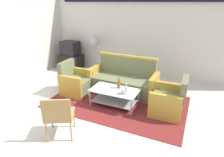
{
  "coord_description": "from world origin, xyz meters",
  "views": [
    {
      "loc": [
        1.67,
        -3.0,
        2.32
      ],
      "look_at": [
        -0.06,
        0.77,
        0.65
      ],
      "focal_mm": 30.97,
      "sensor_mm": 36.0,
      "label": 1
    }
  ],
  "objects_px": {
    "pedestal_fan": "(95,43)",
    "wicker_chair": "(59,114)",
    "armchair_right": "(169,102)",
    "couch": "(123,81)",
    "bottle_clear": "(126,90)",
    "tv_stand": "(71,61)",
    "armchair_left": "(76,83)",
    "television": "(70,48)",
    "coffee_table": "(114,95)",
    "bottle_brown": "(119,84)",
    "cup": "(123,91)"
  },
  "relations": [
    {
      "from": "bottle_brown",
      "to": "tv_stand",
      "type": "height_order",
      "value": "bottle_brown"
    },
    {
      "from": "pedestal_fan",
      "to": "armchair_right",
      "type": "bearing_deg",
      "value": -31.95
    },
    {
      "from": "bottle_brown",
      "to": "television",
      "type": "distance_m",
      "value": 3.13
    },
    {
      "from": "tv_stand",
      "to": "pedestal_fan",
      "type": "relative_size",
      "value": 0.63
    },
    {
      "from": "wicker_chair",
      "to": "armchair_left",
      "type": "bearing_deg",
      "value": 86.79
    },
    {
      "from": "coffee_table",
      "to": "pedestal_fan",
      "type": "relative_size",
      "value": 0.87
    },
    {
      "from": "couch",
      "to": "bottle_brown",
      "type": "distance_m",
      "value": 0.69
    },
    {
      "from": "wicker_chair",
      "to": "cup",
      "type": "bearing_deg",
      "value": 36.06
    },
    {
      "from": "tv_stand",
      "to": "pedestal_fan",
      "type": "bearing_deg",
      "value": 2.86
    },
    {
      "from": "couch",
      "to": "coffee_table",
      "type": "relative_size",
      "value": 1.65
    },
    {
      "from": "armchair_right",
      "to": "tv_stand",
      "type": "distance_m",
      "value": 4.11
    },
    {
      "from": "armchair_right",
      "to": "pedestal_fan",
      "type": "xyz_separation_m",
      "value": [
        -2.76,
        1.72,
        0.73
      ]
    },
    {
      "from": "bottle_clear",
      "to": "wicker_chair",
      "type": "xyz_separation_m",
      "value": [
        -0.74,
        -1.35,
        -0.02
      ]
    },
    {
      "from": "coffee_table",
      "to": "tv_stand",
      "type": "distance_m",
      "value": 3.15
    },
    {
      "from": "couch",
      "to": "coffee_table",
      "type": "xyz_separation_m",
      "value": [
        0.09,
        -0.78,
        -0.04
      ]
    },
    {
      "from": "tv_stand",
      "to": "wicker_chair",
      "type": "height_order",
      "value": "wicker_chair"
    },
    {
      "from": "tv_stand",
      "to": "bottle_brown",
      "type": "bearing_deg",
      "value": -33.5
    },
    {
      "from": "armchair_left",
      "to": "tv_stand",
      "type": "distance_m",
      "value": 2.12
    },
    {
      "from": "bottle_brown",
      "to": "television",
      "type": "relative_size",
      "value": 0.43
    },
    {
      "from": "armchair_right",
      "to": "pedestal_fan",
      "type": "height_order",
      "value": "pedestal_fan"
    },
    {
      "from": "armchair_left",
      "to": "armchair_right",
      "type": "height_order",
      "value": "same"
    },
    {
      "from": "couch",
      "to": "armchair_right",
      "type": "distance_m",
      "value": 1.43
    },
    {
      "from": "couch",
      "to": "armchair_right",
      "type": "relative_size",
      "value": 2.13
    },
    {
      "from": "coffee_table",
      "to": "armchair_right",
      "type": "bearing_deg",
      "value": 8.55
    },
    {
      "from": "pedestal_fan",
      "to": "wicker_chair",
      "type": "height_order",
      "value": "pedestal_fan"
    },
    {
      "from": "bottle_brown",
      "to": "wicker_chair",
      "type": "relative_size",
      "value": 0.32
    },
    {
      "from": "armchair_right",
      "to": "coffee_table",
      "type": "bearing_deg",
      "value": 97.41
    },
    {
      "from": "armchair_right",
      "to": "bottle_brown",
      "type": "bearing_deg",
      "value": 91.3
    },
    {
      "from": "armchair_left",
      "to": "coffee_table",
      "type": "bearing_deg",
      "value": 78.65
    },
    {
      "from": "wicker_chair",
      "to": "television",
      "type": "bearing_deg",
      "value": 94.07
    },
    {
      "from": "bottle_clear",
      "to": "pedestal_fan",
      "type": "height_order",
      "value": "pedestal_fan"
    },
    {
      "from": "tv_stand",
      "to": "armchair_left",
      "type": "bearing_deg",
      "value": -50.89
    },
    {
      "from": "cup",
      "to": "wicker_chair",
      "type": "xyz_separation_m",
      "value": [
        -0.65,
        -1.38,
        0.03
      ]
    },
    {
      "from": "couch",
      "to": "wicker_chair",
      "type": "height_order",
      "value": "couch"
    },
    {
      "from": "television",
      "to": "wicker_chair",
      "type": "height_order",
      "value": "television"
    },
    {
      "from": "coffee_table",
      "to": "bottle_clear",
      "type": "bearing_deg",
      "value": -20.45
    },
    {
      "from": "armchair_left",
      "to": "television",
      "type": "xyz_separation_m",
      "value": [
        -1.34,
        1.65,
        0.47
      ]
    },
    {
      "from": "bottle_clear",
      "to": "television",
      "type": "distance_m",
      "value": 3.5
    },
    {
      "from": "television",
      "to": "couch",
      "type": "bearing_deg",
      "value": 160.46
    },
    {
      "from": "pedestal_fan",
      "to": "bottle_clear",
      "type": "bearing_deg",
      "value": -47.14
    },
    {
      "from": "cup",
      "to": "tv_stand",
      "type": "distance_m",
      "value": 3.4
    },
    {
      "from": "armchair_left",
      "to": "cup",
      "type": "distance_m",
      "value": 1.49
    },
    {
      "from": "armchair_right",
      "to": "bottle_brown",
      "type": "xyz_separation_m",
      "value": [
        -1.16,
        -0.05,
        0.23
      ]
    },
    {
      "from": "pedestal_fan",
      "to": "wicker_chair",
      "type": "bearing_deg",
      "value": -71.37
    },
    {
      "from": "armchair_left",
      "to": "bottle_clear",
      "type": "bearing_deg",
      "value": 76.25
    },
    {
      "from": "bottle_clear",
      "to": "tv_stand",
      "type": "height_order",
      "value": "bottle_clear"
    },
    {
      "from": "cup",
      "to": "coffee_table",
      "type": "bearing_deg",
      "value": 159.67
    },
    {
      "from": "pedestal_fan",
      "to": "armchair_left",
      "type": "bearing_deg",
      "value": -78.67
    },
    {
      "from": "tv_stand",
      "to": "wicker_chair",
      "type": "xyz_separation_m",
      "value": [
        2.14,
        -3.32,
        0.23
      ]
    },
    {
      "from": "bottle_brown",
      "to": "tv_stand",
      "type": "bearing_deg",
      "value": 146.5
    }
  ]
}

